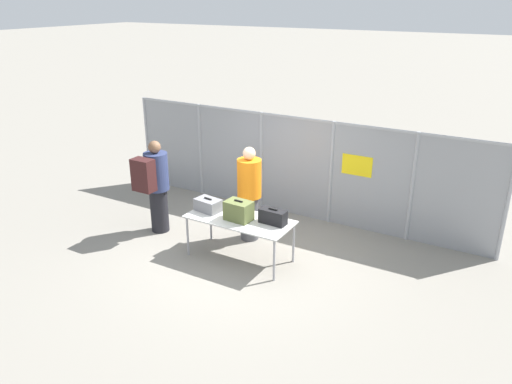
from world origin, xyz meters
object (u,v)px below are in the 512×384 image
object	(u,v)px
traveler_hooded	(155,184)
suitcase_olive	(239,211)
utility_trailer	(394,180)
security_worker_near	(249,193)
suitcase_black	(273,217)
inspection_table	(240,221)
suitcase_grey	(208,205)

from	to	relation	value
traveler_hooded	suitcase_olive	bearing A→B (deg)	-3.70
suitcase_olive	utility_trailer	size ratio (longest dim) A/B	0.11
suitcase_olive	security_worker_near	bearing A→B (deg)	108.30
traveler_hooded	utility_trailer	world-z (taller)	traveler_hooded
utility_trailer	suitcase_black	bearing A→B (deg)	-103.11
inspection_table	traveler_hooded	xyz separation A→B (m)	(-1.96, 0.10, 0.29)
suitcase_black	inspection_table	bearing A→B (deg)	-168.60
traveler_hooded	security_worker_near	bearing A→B (deg)	21.63
suitcase_black	suitcase_grey	bearing A→B (deg)	-175.14
suitcase_grey	suitcase_olive	distance (m)	0.68
inspection_table	utility_trailer	xyz separation A→B (m)	(1.53, 4.19, -0.29)
suitcase_grey	suitcase_olive	size ratio (longest dim) A/B	1.06
suitcase_black	utility_trailer	bearing A→B (deg)	76.89
suitcase_grey	security_worker_near	world-z (taller)	security_worker_near
suitcase_grey	suitcase_black	size ratio (longest dim) A/B	1.04
security_worker_near	suitcase_black	bearing A→B (deg)	158.80
suitcase_grey	suitcase_black	distance (m)	1.25
suitcase_olive	suitcase_grey	bearing A→B (deg)	175.17
traveler_hooded	security_worker_near	distance (m)	1.82
suitcase_olive	traveler_hooded	bearing A→B (deg)	175.67
inspection_table	security_worker_near	distance (m)	0.83
suitcase_olive	traveler_hooded	distance (m)	1.97
traveler_hooded	utility_trailer	bearing A→B (deg)	50.17
utility_trailer	inspection_table	bearing A→B (deg)	-110.08
inspection_table	suitcase_olive	xyz separation A→B (m)	(0.01, -0.05, 0.22)
traveler_hooded	inspection_table	bearing A→B (deg)	-2.41
inspection_table	suitcase_grey	bearing A→B (deg)	178.98
inspection_table	security_worker_near	size ratio (longest dim) A/B	1.02
suitcase_grey	security_worker_near	size ratio (longest dim) A/B	0.27
suitcase_black	security_worker_near	bearing A→B (deg)	142.66
suitcase_black	utility_trailer	size ratio (longest dim) A/B	0.11
suitcase_grey	utility_trailer	distance (m)	4.75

